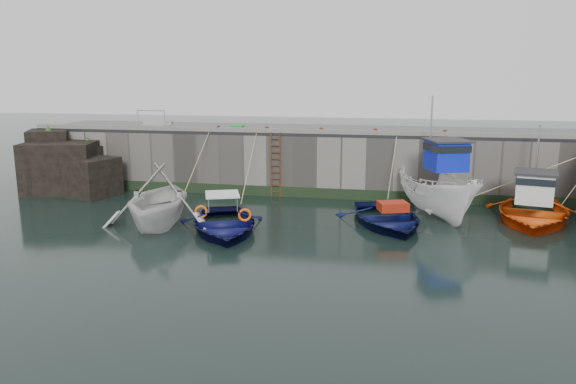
% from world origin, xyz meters
% --- Properties ---
extents(ground, '(120.00, 120.00, 0.00)m').
position_xyz_m(ground, '(0.00, 0.00, 0.00)').
color(ground, black).
rests_on(ground, ground).
extents(quay_back, '(30.00, 5.00, 3.00)m').
position_xyz_m(quay_back, '(0.00, 12.50, 1.50)').
color(quay_back, slate).
rests_on(quay_back, ground).
extents(road_back, '(30.00, 5.00, 0.16)m').
position_xyz_m(road_back, '(0.00, 12.50, 3.08)').
color(road_back, black).
rests_on(road_back, quay_back).
extents(kerb_back, '(30.00, 0.30, 0.20)m').
position_xyz_m(kerb_back, '(0.00, 10.15, 3.26)').
color(kerb_back, slate).
rests_on(kerb_back, road_back).
extents(algae_back, '(30.00, 0.08, 0.50)m').
position_xyz_m(algae_back, '(0.00, 9.96, 0.25)').
color(algae_back, black).
rests_on(algae_back, ground).
extents(rock_outcrop, '(5.85, 4.24, 3.41)m').
position_xyz_m(rock_outcrop, '(-12.92, 9.11, 1.26)').
color(rock_outcrop, black).
rests_on(rock_outcrop, ground).
extents(ladder, '(0.51, 0.08, 3.20)m').
position_xyz_m(ladder, '(-2.00, 9.91, 1.59)').
color(ladder, '#3F1E0F').
rests_on(ladder, ground).
extents(boat_near_white, '(5.35, 5.96, 2.80)m').
position_xyz_m(boat_near_white, '(-5.54, 3.88, 0.00)').
color(boat_near_white, silver).
rests_on(boat_near_white, ground).
extents(boat_near_white_rope, '(0.04, 4.46, 3.10)m').
position_xyz_m(boat_near_white_rope, '(-5.54, 8.19, 0.00)').
color(boat_near_white_rope, tan).
rests_on(boat_near_white_rope, ground).
extents(boat_near_blue, '(5.23, 6.12, 1.07)m').
position_xyz_m(boat_near_blue, '(-2.69, 3.49, 0.00)').
color(boat_near_blue, '#090B3C').
rests_on(boat_near_blue, ground).
extents(boat_near_blue_rope, '(0.04, 4.78, 3.10)m').
position_xyz_m(boat_near_blue_rope, '(-2.69, 7.99, 0.00)').
color(boat_near_blue_rope, tan).
rests_on(boat_near_blue_rope, ground).
extents(boat_near_navy, '(5.11, 6.06, 1.07)m').
position_xyz_m(boat_near_navy, '(3.52, 5.64, 0.00)').
color(boat_near_navy, '#090E3A').
rests_on(boat_near_navy, ground).
extents(boat_near_navy_rope, '(0.04, 3.20, 3.10)m').
position_xyz_m(boat_near_navy_rope, '(3.52, 9.07, 0.00)').
color(boat_near_navy_rope, tan).
rests_on(boat_near_navy_rope, ground).
extents(boat_far_white, '(4.24, 6.69, 5.42)m').
position_xyz_m(boat_far_white, '(5.68, 7.68, 1.03)').
color(boat_far_white, white).
rests_on(boat_far_white, ground).
extents(boat_far_orange, '(5.48, 6.79, 4.24)m').
position_xyz_m(boat_far_orange, '(9.49, 7.46, 0.40)').
color(boat_far_orange, '#ED4C0C').
rests_on(boat_far_orange, ground).
extents(fish_crate, '(0.71, 0.52, 0.27)m').
position_xyz_m(fish_crate, '(-4.23, 10.94, 3.29)').
color(fish_crate, green).
rests_on(fish_crate, road_back).
extents(railing, '(1.60, 1.05, 1.00)m').
position_xyz_m(railing, '(-8.75, 11.25, 3.36)').
color(railing, '#A5A8AD').
rests_on(railing, road_back).
extents(bollard_a, '(0.18, 0.18, 0.28)m').
position_xyz_m(bollard_a, '(-5.00, 10.25, 3.30)').
color(bollard_a, '#3F1E0F').
rests_on(bollard_a, road_back).
extents(bollard_b, '(0.18, 0.18, 0.28)m').
position_xyz_m(bollard_b, '(-2.50, 10.25, 3.30)').
color(bollard_b, '#3F1E0F').
rests_on(bollard_b, road_back).
extents(bollard_c, '(0.18, 0.18, 0.28)m').
position_xyz_m(bollard_c, '(0.20, 10.25, 3.30)').
color(bollard_c, '#3F1E0F').
rests_on(bollard_c, road_back).
extents(bollard_d, '(0.18, 0.18, 0.28)m').
position_xyz_m(bollard_d, '(2.80, 10.25, 3.30)').
color(bollard_d, '#3F1E0F').
rests_on(bollard_d, road_back).
extents(bollard_e, '(0.18, 0.18, 0.28)m').
position_xyz_m(bollard_e, '(6.00, 10.25, 3.30)').
color(bollard_e, '#3F1E0F').
rests_on(bollard_e, road_back).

